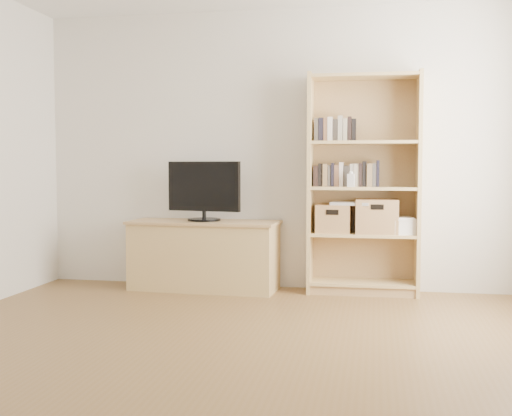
% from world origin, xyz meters
% --- Properties ---
extents(floor, '(4.50, 5.00, 0.01)m').
position_xyz_m(floor, '(0.00, 0.00, 0.00)').
color(floor, brown).
rests_on(floor, ground).
extents(back_wall, '(4.50, 0.02, 2.60)m').
position_xyz_m(back_wall, '(0.00, 2.50, 1.30)').
color(back_wall, silver).
rests_on(back_wall, floor).
extents(tv_stand, '(1.36, 0.56, 0.61)m').
position_xyz_m(tv_stand, '(-0.65, 2.25, 0.31)').
color(tv_stand, tan).
rests_on(tv_stand, floor).
extents(bookshelf, '(0.99, 0.36, 1.97)m').
position_xyz_m(bookshelf, '(0.80, 2.33, 0.98)').
color(bookshelf, tan).
rests_on(bookshelf, floor).
extents(television, '(0.71, 0.18, 0.56)m').
position_xyz_m(television, '(-0.65, 2.25, 0.92)').
color(television, black).
rests_on(television, tv_stand).
extents(books_row_mid, '(0.83, 0.18, 0.22)m').
position_xyz_m(books_row_mid, '(0.80, 2.35, 1.07)').
color(books_row_mid, black).
rests_on(books_row_mid, bookshelf).
extents(books_row_upper, '(0.39, 0.15, 0.21)m').
position_xyz_m(books_row_upper, '(0.58, 2.34, 1.47)').
color(books_row_upper, black).
rests_on(books_row_upper, bookshelf).
extents(baby_monitor, '(0.07, 0.05, 0.11)m').
position_xyz_m(baby_monitor, '(0.69, 2.21, 1.02)').
color(baby_monitor, white).
rests_on(baby_monitor, bookshelf).
extents(basket_left, '(0.31, 0.26, 0.25)m').
position_xyz_m(basket_left, '(0.54, 2.32, 0.67)').
color(basket_left, '#A9844C').
rests_on(basket_left, bookshelf).
extents(basket_right, '(0.37, 0.31, 0.30)m').
position_xyz_m(basket_right, '(0.92, 2.32, 0.70)').
color(basket_right, '#A9844C').
rests_on(basket_right, bookshelf).
extents(laptop, '(0.37, 0.29, 0.03)m').
position_xyz_m(laptop, '(0.70, 2.30, 0.81)').
color(laptop, silver).
rests_on(laptop, basket_left).
extents(magazine_stack, '(0.24, 0.31, 0.13)m').
position_xyz_m(magazine_stack, '(1.14, 2.32, 0.61)').
color(magazine_stack, silver).
rests_on(magazine_stack, bookshelf).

